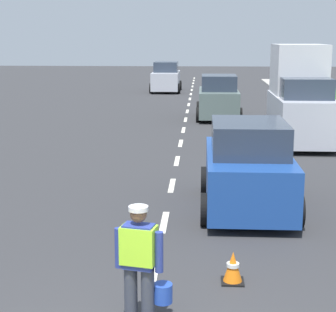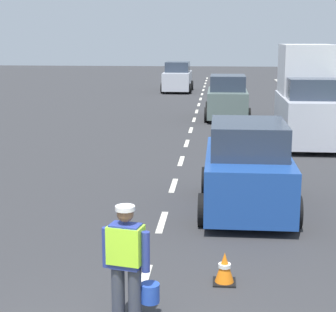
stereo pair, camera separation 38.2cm
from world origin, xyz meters
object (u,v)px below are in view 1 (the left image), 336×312
(road_worker, at_px, (141,260))
(car_oncoming_third, at_px, (166,78))
(car_outgoing_ahead, at_px, (248,169))
(traffic_cone_far, at_px, (233,267))
(delivery_truck, at_px, (300,99))
(car_outgoing_far, at_px, (219,99))

(road_worker, relative_size, car_oncoming_third, 0.39)
(car_oncoming_third, bearing_deg, car_outgoing_ahead, -82.62)
(traffic_cone_far, distance_m, car_outgoing_ahead, 4.05)
(delivery_truck, bearing_deg, road_worker, -107.46)
(traffic_cone_far, relative_size, delivery_truck, 0.11)
(car_oncoming_third, height_order, car_outgoing_ahead, car_oncoming_third)
(car_outgoing_ahead, bearing_deg, traffic_cone_far, -97.46)
(car_outgoing_ahead, bearing_deg, car_oncoming_third, 97.38)
(traffic_cone_far, distance_m, car_outgoing_far, 18.37)
(delivery_truck, height_order, car_oncoming_third, delivery_truck)
(road_worker, distance_m, car_outgoing_ahead, 5.68)
(traffic_cone_far, relative_size, car_outgoing_far, 0.13)
(delivery_truck, relative_size, car_oncoming_third, 1.07)
(traffic_cone_far, height_order, car_outgoing_ahead, car_outgoing_ahead)
(traffic_cone_far, height_order, delivery_truck, delivery_truck)
(traffic_cone_far, distance_m, car_oncoming_third, 31.84)
(road_worker, distance_m, car_outgoing_far, 19.84)
(road_worker, relative_size, car_outgoing_ahead, 0.43)
(car_outgoing_far, height_order, car_outgoing_ahead, car_outgoing_far)
(road_worker, bearing_deg, delivery_truck, 72.54)
(road_worker, relative_size, car_outgoing_far, 0.43)
(delivery_truck, height_order, car_outgoing_far, delivery_truck)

